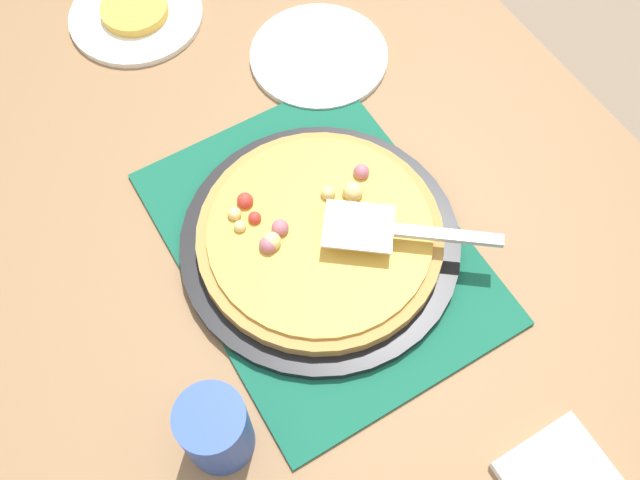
{
  "coord_description": "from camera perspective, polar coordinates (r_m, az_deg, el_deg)",
  "views": [
    {
      "loc": [
        -0.39,
        0.23,
        1.61
      ],
      "look_at": [
        0.0,
        0.0,
        0.77
      ],
      "focal_mm": 39.81,
      "sensor_mm": 36.0,
      "label": 1
    }
  ],
  "objects": [
    {
      "name": "pizza",
      "position": [
        0.94,
        -0.08,
        0.43
      ],
      "size": [
        0.33,
        0.33,
        0.05
      ],
      "color": "#B78442",
      "rests_on": "pizza_pan"
    },
    {
      "name": "ground_plane",
      "position": [
        1.68,
        0.0,
        -12.49
      ],
      "size": [
        8.0,
        8.0,
        0.0
      ],
      "primitive_type": "plane",
      "color": "#84705B"
    },
    {
      "name": "pizza_server",
      "position": [
        0.91,
        6.11,
        0.8
      ],
      "size": [
        0.17,
        0.21,
        0.01
      ],
      "color": "silver",
      "rests_on": "pizza"
    },
    {
      "name": "dining_table",
      "position": [
        1.07,
        0.0,
        -3.25
      ],
      "size": [
        1.4,
        1.0,
        0.75
      ],
      "color": "olive",
      "rests_on": "ground_plane"
    },
    {
      "name": "plate_near_left",
      "position": [
        1.27,
        -14.55,
        17.05
      ],
      "size": [
        0.22,
        0.22,
        0.01
      ],
      "primitive_type": "cylinder",
      "color": "white",
      "rests_on": "dining_table"
    },
    {
      "name": "pizza_pan",
      "position": [
        0.96,
        0.0,
        -0.2
      ],
      "size": [
        0.38,
        0.38,
        0.01
      ],
      "primitive_type": "cylinder",
      "color": "black",
      "rests_on": "placemat"
    },
    {
      "name": "served_slice_left",
      "position": [
        1.26,
        -14.69,
        17.47
      ],
      "size": [
        0.11,
        0.11,
        0.02
      ],
      "primitive_type": "cylinder",
      "color": "gold",
      "rests_on": "plate_near_left"
    },
    {
      "name": "placemat",
      "position": [
        0.97,
        0.0,
        -0.47
      ],
      "size": [
        0.48,
        0.36,
        0.01
      ],
      "primitive_type": "cube",
      "color": "#145B42",
      "rests_on": "dining_table"
    },
    {
      "name": "plate_side",
      "position": [
        1.17,
        -0.1,
        14.59
      ],
      "size": [
        0.22,
        0.22,
        0.01
      ],
      "primitive_type": "cylinder",
      "color": "white",
      "rests_on": "dining_table"
    },
    {
      "name": "cup_near",
      "position": [
        0.83,
        -8.38,
        -14.87
      ],
      "size": [
        0.08,
        0.08,
        0.12
      ],
      "primitive_type": "cylinder",
      "color": "#3351AD",
      "rests_on": "dining_table"
    }
  ]
}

